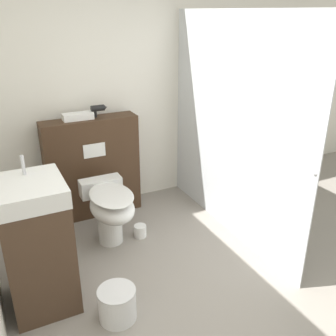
% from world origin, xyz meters
% --- Properties ---
extents(ground_plane, '(12.00, 12.00, 0.00)m').
position_xyz_m(ground_plane, '(0.00, 0.00, 0.00)').
color(ground_plane, gray).
extents(wall_back, '(8.00, 0.06, 2.50)m').
position_xyz_m(wall_back, '(0.00, 2.20, 1.25)').
color(wall_back, silver).
rests_on(wall_back, ground_plane).
extents(partition_panel, '(0.96, 0.25, 1.05)m').
position_xyz_m(partition_panel, '(-0.37, 1.99, 0.53)').
color(partition_panel, '#3D2819').
rests_on(partition_panel, ground_plane).
extents(shower_glass, '(0.04, 2.09, 2.05)m').
position_xyz_m(shower_glass, '(0.73, 1.13, 1.02)').
color(shower_glass, silver).
rests_on(shower_glass, ground_plane).
extents(toilet, '(0.40, 0.68, 0.56)m').
position_xyz_m(toilet, '(-0.40, 1.35, 0.38)').
color(toilet, white).
rests_on(toilet, ground_plane).
extents(sink_vanity, '(0.45, 0.52, 1.13)m').
position_xyz_m(sink_vanity, '(-1.10, 0.85, 0.50)').
color(sink_vanity, '#473323').
rests_on(sink_vanity, ground_plane).
extents(hair_drier, '(0.16, 0.06, 0.12)m').
position_xyz_m(hair_drier, '(-0.26, 2.01, 1.14)').
color(hair_drier, black).
rests_on(hair_drier, partition_panel).
extents(folded_towel, '(0.29, 0.13, 0.07)m').
position_xyz_m(folded_towel, '(-0.47, 2.00, 1.08)').
color(folded_towel, white).
rests_on(folded_towel, partition_panel).
extents(spare_toilet_roll, '(0.12, 0.12, 0.12)m').
position_xyz_m(spare_toilet_roll, '(-0.12, 1.34, 0.06)').
color(spare_toilet_roll, white).
rests_on(spare_toilet_roll, ground_plane).
extents(waste_bin, '(0.27, 0.27, 0.24)m').
position_xyz_m(waste_bin, '(-0.67, 0.44, 0.12)').
color(waste_bin, silver).
rests_on(waste_bin, ground_plane).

